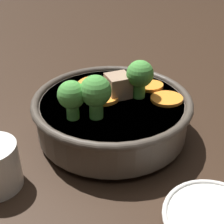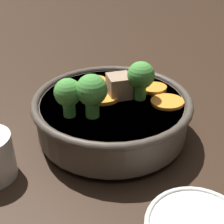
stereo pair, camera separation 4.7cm
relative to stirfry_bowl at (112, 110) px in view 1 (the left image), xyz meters
The scene contains 3 objects.
ground_plane 0.04m from the stirfry_bowl, 115.31° to the right, with size 3.00×3.00×0.00m, color black.
stirfry_bowl is the anchor object (origin of this frame).
side_saucer 0.21m from the stirfry_bowl, 109.11° to the left, with size 0.12×0.12×0.01m.
Camera 1 is at (0.10, 0.39, 0.29)m, focal length 50.00 mm.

